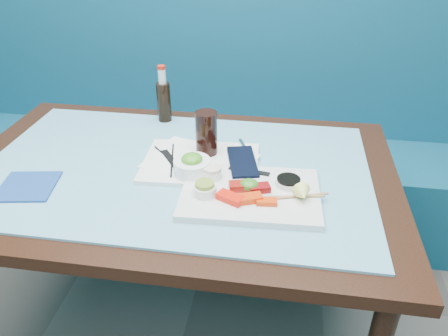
# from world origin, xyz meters

# --- Properties ---
(booth_bench) EXTENTS (3.00, 0.56, 1.17)m
(booth_bench) POSITION_xyz_m (0.00, 2.29, 0.37)
(booth_bench) COLOR navy
(booth_bench) RESTS_ON ground
(dining_table) EXTENTS (1.40, 0.90, 0.75)m
(dining_table) POSITION_xyz_m (0.00, 1.45, 0.67)
(dining_table) COLOR black
(dining_table) RESTS_ON ground
(glass_top) EXTENTS (1.22, 0.76, 0.01)m
(glass_top) POSITION_xyz_m (0.00, 1.45, 0.75)
(glass_top) COLOR #64ABC8
(glass_top) RESTS_ON dining_table
(sashimi_plate) EXTENTS (0.40, 0.30, 0.02)m
(sashimi_plate) POSITION_xyz_m (0.25, 1.33, 0.77)
(sashimi_plate) COLOR silver
(sashimi_plate) RESTS_ON glass_top
(salmon_left) EXTENTS (0.08, 0.07, 0.02)m
(salmon_left) POSITION_xyz_m (0.20, 1.27, 0.79)
(salmon_left) COLOR red
(salmon_left) RESTS_ON sashimi_plate
(salmon_mid) EXTENTS (0.08, 0.06, 0.02)m
(salmon_mid) POSITION_xyz_m (0.25, 1.28, 0.79)
(salmon_mid) COLOR red
(salmon_mid) RESTS_ON sashimi_plate
(salmon_right) EXTENTS (0.06, 0.03, 0.01)m
(salmon_right) POSITION_xyz_m (0.30, 1.27, 0.78)
(salmon_right) COLOR #E63A09
(salmon_right) RESTS_ON sashimi_plate
(tuna_left) EXTENTS (0.07, 0.05, 0.02)m
(tuna_left) POSITION_xyz_m (0.22, 1.33, 0.79)
(tuna_left) COLOR maroon
(tuna_left) RESTS_ON sashimi_plate
(tuna_right) EXTENTS (0.07, 0.05, 0.02)m
(tuna_right) POSITION_xyz_m (0.28, 1.33, 0.79)
(tuna_right) COLOR maroon
(tuna_right) RESTS_ON sashimi_plate
(seaweed_garnish) EXTENTS (0.06, 0.06, 0.03)m
(seaweed_garnish) POSITION_xyz_m (0.25, 1.34, 0.79)
(seaweed_garnish) COLOR #31751B
(seaweed_garnish) RESTS_ON sashimi_plate
(ramekin_wasabi) EXTENTS (0.07, 0.07, 0.03)m
(ramekin_wasabi) POSITION_xyz_m (0.13, 1.29, 0.79)
(ramekin_wasabi) COLOR white
(ramekin_wasabi) RESTS_ON sashimi_plate
(wasabi_fill) EXTENTS (0.06, 0.06, 0.01)m
(wasabi_fill) POSITION_xyz_m (0.13, 1.29, 0.81)
(wasabi_fill) COLOR olive
(wasabi_fill) RESTS_ON ramekin_wasabi
(ramekin_ginger) EXTENTS (0.06, 0.06, 0.02)m
(ramekin_ginger) POSITION_xyz_m (0.13, 1.38, 0.79)
(ramekin_ginger) COLOR white
(ramekin_ginger) RESTS_ON sashimi_plate
(ginger_fill) EXTENTS (0.06, 0.06, 0.01)m
(ginger_fill) POSITION_xyz_m (0.13, 1.38, 0.81)
(ginger_fill) COLOR beige
(ginger_fill) RESTS_ON ramekin_ginger
(soy_dish) EXTENTS (0.08, 0.08, 0.02)m
(soy_dish) POSITION_xyz_m (0.36, 1.38, 0.79)
(soy_dish) COLOR white
(soy_dish) RESTS_ON sashimi_plate
(soy_fill) EXTENTS (0.08, 0.08, 0.01)m
(soy_fill) POSITION_xyz_m (0.36, 1.38, 0.80)
(soy_fill) COLOR black
(soy_fill) RESTS_ON soy_dish
(lemon_wedge) EXTENTS (0.06, 0.05, 0.05)m
(lemon_wedge) POSITION_xyz_m (0.40, 1.30, 0.80)
(lemon_wedge) COLOR #F6FF78
(lemon_wedge) RESTS_ON sashimi_plate
(chopstick_sleeve) EXTENTS (0.13, 0.04, 0.00)m
(chopstick_sleeve) POSITION_xyz_m (0.24, 1.43, 0.78)
(chopstick_sleeve) COLOR black
(chopstick_sleeve) RESTS_ON sashimi_plate
(wooden_chopstick_a) EXTENTS (0.20, 0.04, 0.01)m
(wooden_chopstick_a) POSITION_xyz_m (0.36, 1.31, 0.78)
(wooden_chopstick_a) COLOR #AA8A50
(wooden_chopstick_a) RESTS_ON sashimi_plate
(wooden_chopstick_b) EXTENTS (0.20, 0.07, 0.01)m
(wooden_chopstick_b) POSITION_xyz_m (0.37, 1.31, 0.78)
(wooden_chopstick_b) COLOR #B47B54
(wooden_chopstick_b) RESTS_ON sashimi_plate
(serving_tray) EXTENTS (0.38, 0.29, 0.01)m
(serving_tray) POSITION_xyz_m (0.08, 1.48, 0.76)
(serving_tray) COLOR white
(serving_tray) RESTS_ON glass_top
(paper_placemat) EXTENTS (0.38, 0.31, 0.00)m
(paper_placemat) POSITION_xyz_m (0.08, 1.48, 0.77)
(paper_placemat) COLOR white
(paper_placemat) RESTS_ON serving_tray
(seaweed_bowl) EXTENTS (0.14, 0.14, 0.05)m
(seaweed_bowl) POSITION_xyz_m (0.07, 1.41, 0.79)
(seaweed_bowl) COLOR white
(seaweed_bowl) RESTS_ON serving_tray
(seaweed_salad) EXTENTS (0.08, 0.08, 0.03)m
(seaweed_salad) POSITION_xyz_m (0.07, 1.41, 0.82)
(seaweed_salad) COLOR #449422
(seaweed_salad) RESTS_ON seaweed_bowl
(cola_glass) EXTENTS (0.08, 0.08, 0.15)m
(cola_glass) POSITION_xyz_m (0.09, 1.54, 0.84)
(cola_glass) COLOR black
(cola_glass) RESTS_ON serving_tray
(navy_pouch) EXTENTS (0.12, 0.20, 0.01)m
(navy_pouch) POSITION_xyz_m (0.21, 1.48, 0.78)
(navy_pouch) COLOR black
(navy_pouch) RESTS_ON serving_tray
(fork) EXTENTS (0.05, 0.10, 0.01)m
(fork) POSITION_xyz_m (0.21, 1.59, 0.78)
(fork) COLOR silver
(fork) RESTS_ON serving_tray
(black_chopstick_a) EXTENTS (0.15, 0.16, 0.01)m
(black_chopstick_a) POSITION_xyz_m (-0.02, 1.47, 0.77)
(black_chopstick_a) COLOR black
(black_chopstick_a) RESTS_ON serving_tray
(black_chopstick_b) EXTENTS (0.05, 0.20, 0.01)m
(black_chopstick_b) POSITION_xyz_m (-0.01, 1.47, 0.77)
(black_chopstick_b) COLOR black
(black_chopstick_b) RESTS_ON serving_tray
(tray_sleeve) EXTENTS (0.10, 0.13, 0.00)m
(tray_sleeve) POSITION_xyz_m (-0.02, 1.47, 0.77)
(tray_sleeve) COLOR black
(tray_sleeve) RESTS_ON serving_tray
(cola_bottle_body) EXTENTS (0.06, 0.06, 0.15)m
(cola_bottle_body) POSITION_xyz_m (-0.13, 1.79, 0.83)
(cola_bottle_body) COLOR black
(cola_bottle_body) RESTS_ON glass_top
(cola_bottle_neck) EXTENTS (0.04, 0.04, 0.06)m
(cola_bottle_neck) POSITION_xyz_m (-0.13, 1.79, 0.93)
(cola_bottle_neck) COLOR silver
(cola_bottle_neck) RESTS_ON cola_bottle_body
(cola_bottle_cap) EXTENTS (0.04, 0.04, 0.01)m
(cola_bottle_cap) POSITION_xyz_m (-0.13, 1.79, 0.97)
(cola_bottle_cap) COLOR red
(cola_bottle_cap) RESTS_ON cola_bottle_neck
(blue_napkin) EXTENTS (0.18, 0.18, 0.01)m
(blue_napkin) POSITION_xyz_m (-0.40, 1.27, 0.76)
(blue_napkin) COLOR navy
(blue_napkin) RESTS_ON glass_top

